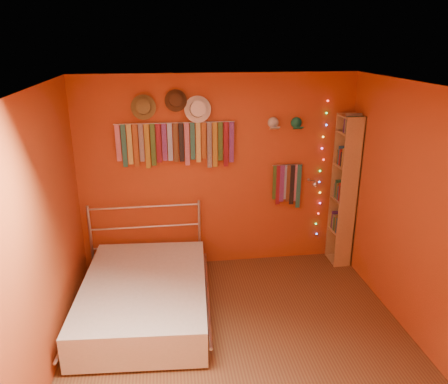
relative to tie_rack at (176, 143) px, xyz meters
name	(u,v)px	position (x,y,z in m)	size (l,w,h in m)	color
ground	(241,345)	(0.52, -1.68, -1.69)	(3.50, 3.50, 0.00)	brown
back_wall	(218,174)	(0.52, 0.07, -0.44)	(3.50, 0.02, 2.50)	maroon
right_wall	(423,220)	(2.27, -1.68, -0.44)	(0.02, 3.50, 2.50)	maroon
left_wall	(40,242)	(-1.23, -1.68, -0.44)	(0.02, 3.50, 2.50)	maroon
ceiling	(245,89)	(0.52, -1.68, 0.81)	(3.50, 3.50, 0.02)	white
tie_rack	(176,143)	(0.00, 0.00, 0.00)	(1.45, 0.03, 0.58)	silver
small_tie_rack	(287,183)	(1.42, 0.00, -0.59)	(0.40, 0.03, 0.60)	silver
fedora_olive	(143,107)	(-0.37, -0.03, 0.44)	(0.29, 0.16, 0.29)	brown
fedora_brown	(176,100)	(0.01, -0.03, 0.51)	(0.26, 0.14, 0.26)	#412917
fedora_white	(198,109)	(0.27, -0.03, 0.41)	(0.32, 0.17, 0.32)	white
cap_white	(273,123)	(1.20, 0.01, 0.21)	(0.16, 0.20, 0.16)	beige
cap_green	(296,123)	(1.49, 0.01, 0.20)	(0.16, 0.20, 0.16)	#16654A
fairy_lights	(321,171)	(1.88, 0.03, -0.44)	(0.06, 0.02, 1.84)	#FF3333
reading_lamp	(314,183)	(1.72, -0.17, -0.55)	(0.07, 0.31, 0.09)	silver
bookshelf	(347,191)	(2.17, -0.15, -0.67)	(0.25, 0.34, 2.00)	#996A45
bed	(145,296)	(-0.43, -1.02, -1.47)	(1.54, 1.98, 0.94)	silver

